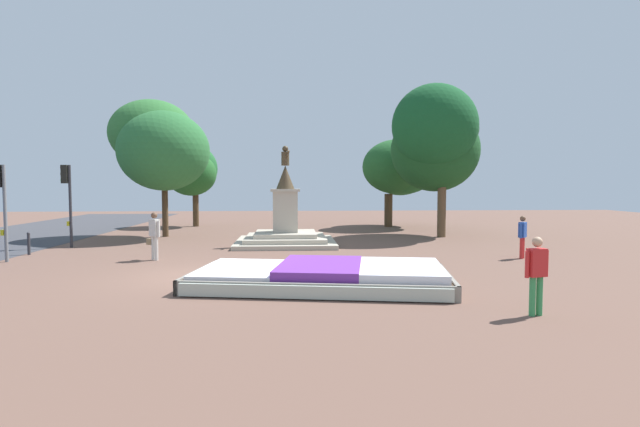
{
  "coord_description": "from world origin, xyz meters",
  "views": [
    {
      "loc": [
        2.66,
        -15.05,
        2.77
      ],
      "look_at": [
        3.78,
        3.76,
        1.66
      ],
      "focal_mm": 28.0,
      "sensor_mm": 36.0,
      "label": 1
    }
  ],
  "objects_px": {
    "flower_planter": "(325,276)",
    "traffic_light_mid_block": "(1,195)",
    "pedestrian_with_handbag": "(154,233)",
    "pedestrian_crossing_plaza": "(522,234)",
    "statue_monument": "(286,228)",
    "traffic_light_far_corner": "(67,191)",
    "pedestrian_near_planter": "(537,270)",
    "kerb_bollard_north": "(29,243)"
  },
  "relations": [
    {
      "from": "statue_monument",
      "to": "pedestrian_with_handbag",
      "type": "xyz_separation_m",
      "value": [
        -4.73,
        -4.5,
        0.24
      ]
    },
    {
      "from": "traffic_light_far_corner",
      "to": "pedestrian_with_handbag",
      "type": "xyz_separation_m",
      "value": [
        4.74,
        -3.92,
        -1.49
      ]
    },
    {
      "from": "flower_planter",
      "to": "pedestrian_crossing_plaza",
      "type": "height_order",
      "value": "pedestrian_crossing_plaza"
    },
    {
      "from": "traffic_light_far_corner",
      "to": "kerb_bollard_north",
      "type": "bearing_deg",
      "value": -103.56
    },
    {
      "from": "kerb_bollard_north",
      "to": "pedestrian_with_handbag",
      "type": "bearing_deg",
      "value": -17.39
    },
    {
      "from": "statue_monument",
      "to": "pedestrian_near_planter",
      "type": "xyz_separation_m",
      "value": [
        5.39,
        -12.82,
        0.21
      ]
    },
    {
      "from": "pedestrian_with_handbag",
      "to": "pedestrian_near_planter",
      "type": "distance_m",
      "value": 13.1
    },
    {
      "from": "flower_planter",
      "to": "pedestrian_crossing_plaza",
      "type": "bearing_deg",
      "value": 30.66
    },
    {
      "from": "pedestrian_near_planter",
      "to": "pedestrian_crossing_plaza",
      "type": "bearing_deg",
      "value": 66.34
    },
    {
      "from": "flower_planter",
      "to": "traffic_light_mid_block",
      "type": "bearing_deg",
      "value": 156.54
    },
    {
      "from": "traffic_light_mid_block",
      "to": "traffic_light_far_corner",
      "type": "bearing_deg",
      "value": 82.74
    },
    {
      "from": "flower_planter",
      "to": "traffic_light_mid_block",
      "type": "distance_m",
      "value": 12.34
    },
    {
      "from": "pedestrian_crossing_plaza",
      "to": "traffic_light_mid_block",
      "type": "bearing_deg",
      "value": 179.14
    },
    {
      "from": "pedestrian_with_handbag",
      "to": "statue_monument",
      "type": "bearing_deg",
      "value": 43.58
    },
    {
      "from": "traffic_light_mid_block",
      "to": "traffic_light_far_corner",
      "type": "distance_m",
      "value": 4.08
    },
    {
      "from": "statue_monument",
      "to": "pedestrian_crossing_plaza",
      "type": "distance_m",
      "value": 10.12
    },
    {
      "from": "pedestrian_near_planter",
      "to": "kerb_bollard_north",
      "type": "xyz_separation_m",
      "value": [
        -15.4,
        9.97,
        -0.49
      ]
    },
    {
      "from": "pedestrian_near_planter",
      "to": "kerb_bollard_north",
      "type": "relative_size",
      "value": 1.85
    },
    {
      "from": "flower_planter",
      "to": "kerb_bollard_north",
      "type": "distance_m",
      "value": 13.0
    },
    {
      "from": "traffic_light_far_corner",
      "to": "pedestrian_crossing_plaza",
      "type": "bearing_deg",
      "value": -13.3
    },
    {
      "from": "pedestrian_crossing_plaza",
      "to": "kerb_bollard_north",
      "type": "height_order",
      "value": "pedestrian_crossing_plaza"
    },
    {
      "from": "pedestrian_near_planter",
      "to": "traffic_light_mid_block",
      "type": "bearing_deg",
      "value": 151.96
    },
    {
      "from": "statue_monument",
      "to": "flower_planter",
      "type": "bearing_deg",
      "value": -82.98
    },
    {
      "from": "statue_monument",
      "to": "pedestrian_crossing_plaza",
      "type": "height_order",
      "value": "statue_monument"
    },
    {
      "from": "pedestrian_crossing_plaza",
      "to": "traffic_light_far_corner",
      "type": "bearing_deg",
      "value": 166.7
    },
    {
      "from": "traffic_light_far_corner",
      "to": "kerb_bollard_north",
      "type": "relative_size",
      "value": 3.99
    },
    {
      "from": "pedestrian_with_handbag",
      "to": "kerb_bollard_north",
      "type": "height_order",
      "value": "pedestrian_with_handbag"
    },
    {
      "from": "flower_planter",
      "to": "kerb_bollard_north",
      "type": "height_order",
      "value": "kerb_bollard_north"
    },
    {
      "from": "flower_planter",
      "to": "pedestrian_crossing_plaza",
      "type": "relative_size",
      "value": 4.66
    },
    {
      "from": "statue_monument",
      "to": "kerb_bollard_north",
      "type": "relative_size",
      "value": 5.0
    },
    {
      "from": "traffic_light_mid_block",
      "to": "kerb_bollard_north",
      "type": "distance_m",
      "value": 2.62
    },
    {
      "from": "flower_planter",
      "to": "pedestrian_near_planter",
      "type": "relative_size",
      "value": 4.45
    },
    {
      "from": "traffic_light_mid_block",
      "to": "flower_planter",
      "type": "bearing_deg",
      "value": -23.46
    },
    {
      "from": "flower_planter",
      "to": "traffic_light_mid_block",
      "type": "relative_size",
      "value": 2.15
    },
    {
      "from": "traffic_light_mid_block",
      "to": "traffic_light_far_corner",
      "type": "relative_size",
      "value": 0.96
    },
    {
      "from": "flower_planter",
      "to": "statue_monument",
      "type": "bearing_deg",
      "value": 97.02
    },
    {
      "from": "flower_planter",
      "to": "pedestrian_near_planter",
      "type": "xyz_separation_m",
      "value": [
        4.22,
        -3.35,
        0.7
      ]
    },
    {
      "from": "traffic_light_far_corner",
      "to": "pedestrian_with_handbag",
      "type": "relative_size",
      "value": 2.06
    },
    {
      "from": "pedestrian_with_handbag",
      "to": "pedestrian_crossing_plaza",
      "type": "height_order",
      "value": "pedestrian_with_handbag"
    },
    {
      "from": "traffic_light_mid_block",
      "to": "pedestrian_near_planter",
      "type": "height_order",
      "value": "traffic_light_mid_block"
    },
    {
      "from": "statue_monument",
      "to": "kerb_bollard_north",
      "type": "height_order",
      "value": "statue_monument"
    },
    {
      "from": "pedestrian_crossing_plaza",
      "to": "kerb_bollard_north",
      "type": "xyz_separation_m",
      "value": [
        -18.86,
        2.07,
        -0.44
      ]
    }
  ]
}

